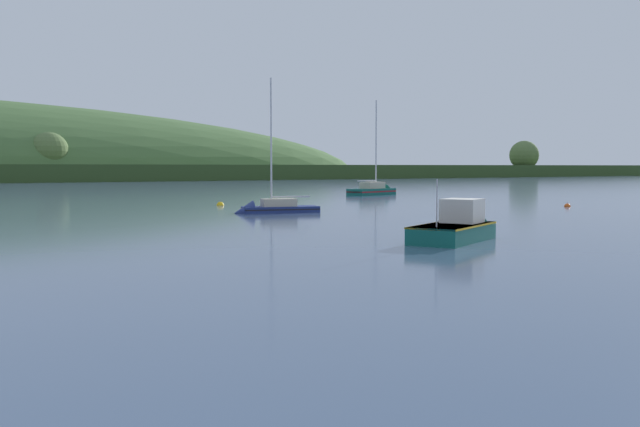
% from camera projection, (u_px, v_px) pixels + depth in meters
% --- Properties ---
extents(sailboat_near_mooring, '(8.10, 4.81, 12.70)m').
position_uv_depth(sailboat_near_mooring, '(376.00, 192.00, 88.30)').
color(sailboat_near_mooring, '#0F564C').
rests_on(sailboat_near_mooring, ground).
extents(sailboat_far_left, '(6.73, 3.07, 11.08)m').
position_uv_depth(sailboat_far_left, '(270.00, 210.00, 54.05)').
color(sailboat_far_left, navy).
rests_on(sailboat_far_left, ground).
extents(fishing_boat_moored, '(6.28, 4.89, 3.77)m').
position_uv_depth(fishing_boat_moored, '(458.00, 231.00, 33.80)').
color(fishing_boat_moored, '#0F564C').
rests_on(fishing_boat_moored, ground).
extents(mooring_buoy_midchannel, '(0.56, 0.56, 0.64)m').
position_uv_depth(mooring_buoy_midchannel, '(567.00, 207.00, 62.37)').
color(mooring_buoy_midchannel, '#EA5B19').
rests_on(mooring_buoy_midchannel, ground).
extents(mooring_buoy_off_fishing_boat, '(0.67, 0.67, 0.75)m').
position_uv_depth(mooring_buoy_off_fishing_boat, '(220.00, 205.00, 64.18)').
color(mooring_buoy_off_fishing_boat, yellow).
rests_on(mooring_buoy_off_fishing_boat, ground).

